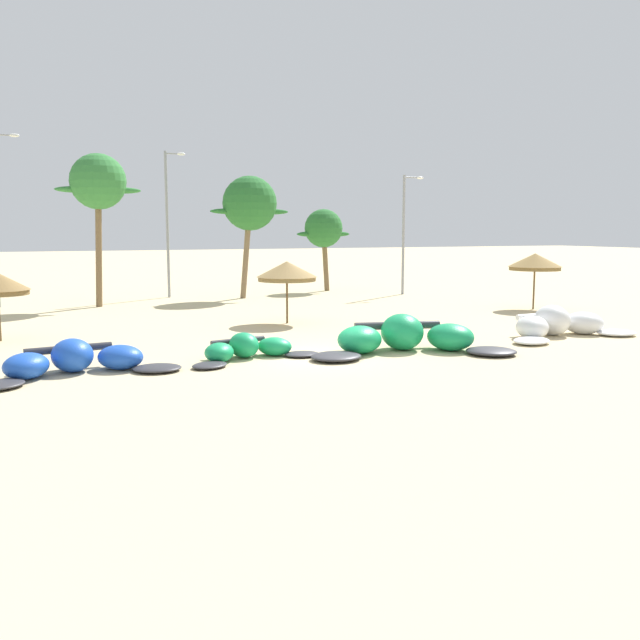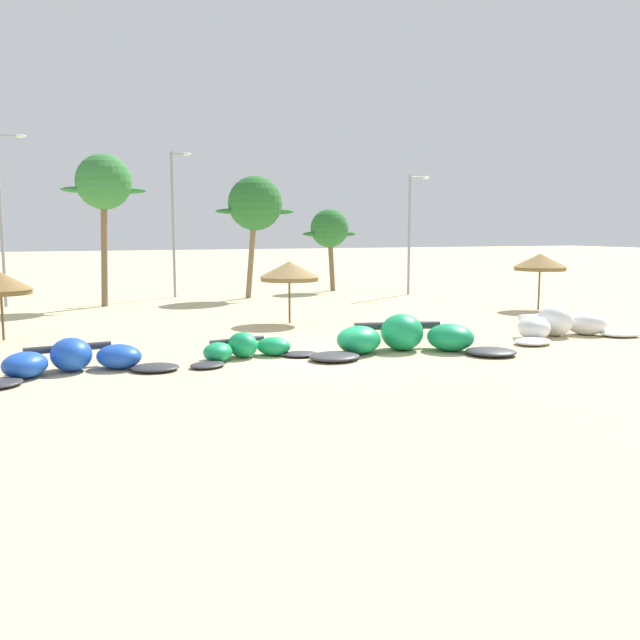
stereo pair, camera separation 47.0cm
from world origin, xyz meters
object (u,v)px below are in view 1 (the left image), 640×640
object	(u,v)px
lamppost_east_center	(405,228)
kite_left_of_center	(405,338)
kite_center	(558,325)
beach_umbrella_near_palms	(535,262)
kite_far_left	(75,361)
palm_center_right	(324,229)
palm_left_of_gap	(98,183)
lamppost_west_center	(169,217)
beach_umbrella_middle	(287,271)
kite_left	(247,349)
palm_center_left	(250,204)

from	to	relation	value
lamppost_east_center	kite_left_of_center	bearing A→B (deg)	-120.16
kite_center	beach_umbrella_near_palms	size ratio (longest dim) A/B	2.14
kite_left_of_center	beach_umbrella_near_palms	xyz separation A→B (m)	(13.53, 8.92, 2.15)
kite_far_left	beach_umbrella_near_palms	size ratio (longest dim) A/B	2.05
kite_left_of_center	palm_center_right	xyz separation A→B (m)	(7.32, 24.27, 3.96)
kite_left_of_center	palm_left_of_gap	world-z (taller)	palm_left_of_gap
beach_umbrella_near_palms	lamppost_west_center	bearing A→B (deg)	139.36
beach_umbrella_middle	lamppost_east_center	xyz separation A→B (m)	(12.73, 10.77, 2.08)
kite_center	palm_left_of_gap	bearing A→B (deg)	130.34
kite_left	palm_center_left	bearing A→B (deg)	72.12
kite_left_of_center	kite_far_left	bearing A→B (deg)	176.47
beach_umbrella_middle	lamppost_west_center	xyz separation A→B (m)	(-2.63, 14.97, 2.74)
kite_left_of_center	palm_center_left	bearing A→B (deg)	87.70
beach_umbrella_middle	palm_center_right	size ratio (longest dim) A/B	0.50
kite_left_of_center	beach_umbrella_middle	bearing A→B (deg)	98.16
palm_left_of_gap	palm_center_left	world-z (taller)	palm_left_of_gap
palm_center_right	beach_umbrella_near_palms	bearing A→B (deg)	-67.95
palm_left_of_gap	lamppost_west_center	xyz separation A→B (m)	(4.71, 3.99, -1.82)
kite_left	kite_left_of_center	xyz separation A→B (m)	(5.73, -0.99, 0.18)
palm_center_right	lamppost_east_center	bearing A→B (deg)	-47.83
kite_left_of_center	kite_center	size ratio (longest dim) A/B	1.14
lamppost_west_center	kite_center	bearing A→B (deg)	-63.38
palm_center_right	lamppost_west_center	distance (m)	11.26
kite_far_left	beach_umbrella_middle	bearing A→B (deg)	39.06
kite_left	lamppost_west_center	world-z (taller)	lamppost_west_center
beach_umbrella_middle	palm_center_right	world-z (taller)	palm_center_right
beach_umbrella_near_palms	lamppost_west_center	distance (m)	23.13
kite_center	palm_center_right	xyz separation A→B (m)	(-0.43, 23.63, 3.99)
lamppost_west_center	palm_left_of_gap	bearing A→B (deg)	-139.71
palm_center_left	lamppost_east_center	size ratio (longest dim) A/B	0.97
beach_umbrella_near_palms	lamppost_west_center	size ratio (longest dim) A/B	0.33
kite_left_of_center	palm_center_right	distance (m)	25.65
kite_left	palm_left_of_gap	size ratio (longest dim) A/B	0.57
kite_left	kite_left_of_center	distance (m)	5.82
kite_left	beach_umbrella_middle	world-z (taller)	beach_umbrella_middle
kite_far_left	beach_umbrella_middle	xyz separation A→B (m)	(10.13, 8.22, 2.09)
kite_far_left	beach_umbrella_near_palms	xyz separation A→B (m)	(24.94, 8.22, 2.26)
palm_center_left	palm_center_right	distance (m)	7.24
palm_left_of_gap	lamppost_east_center	distance (m)	20.23
kite_left_of_center	beach_umbrella_near_palms	distance (m)	16.35
beach_umbrella_middle	lamppost_west_center	bearing A→B (deg)	99.97
kite_left	beach_umbrella_middle	size ratio (longest dim) A/B	1.68
beach_umbrella_middle	lamppost_east_center	size ratio (longest dim) A/B	0.36
beach_umbrella_middle	beach_umbrella_near_palms	xyz separation A→B (m)	(14.81, -0.00, 0.17)
beach_umbrella_near_palms	kite_left_of_center	bearing A→B (deg)	-146.59
kite_center	beach_umbrella_near_palms	bearing A→B (deg)	55.10
beach_umbrella_middle	kite_left_of_center	bearing A→B (deg)	-81.84
kite_center	palm_center_right	bearing A→B (deg)	91.04
kite_left	lamppost_west_center	bearing A→B (deg)	85.46
kite_center	lamppost_east_center	bearing A→B (deg)	79.00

